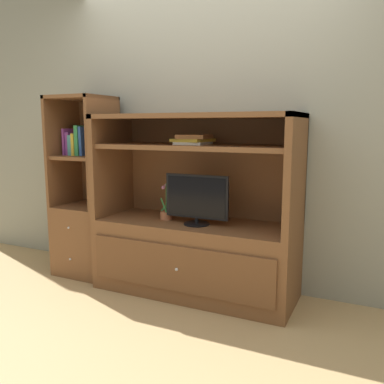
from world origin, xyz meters
name	(u,v)px	position (x,y,z in m)	size (l,w,h in m)	color
ground_plane	(172,311)	(0.00, 0.00, 0.00)	(8.00, 8.00, 0.00)	tan
painted_rear_wall	(212,119)	(0.00, 0.75, 1.40)	(6.00, 0.10, 2.80)	gray
media_console	(195,237)	(0.00, 0.41, 0.46)	(1.62, 0.62, 1.44)	brown
tv_monitor	(197,199)	(0.05, 0.33, 0.79)	(0.52, 0.20, 0.39)	black
potted_plant	(166,213)	(-0.25, 0.39, 0.64)	(0.10, 0.10, 0.30)	#B26642
magazine_stack	(194,140)	(-0.01, 0.40, 1.24)	(0.28, 0.32, 0.08)	silver
bookshelf_tall	(87,216)	(-1.10, 0.41, 0.53)	(0.49, 0.48, 1.60)	brown
upright_book_row	(78,143)	(-1.16, 0.40, 1.20)	(0.23, 0.17, 0.27)	purple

